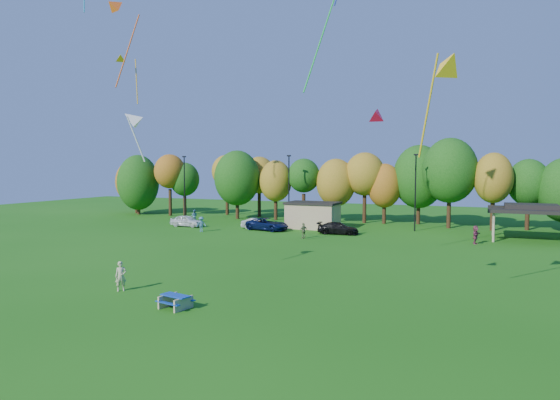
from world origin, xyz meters
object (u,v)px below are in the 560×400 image
at_px(picnic_table, 176,301).
at_px(car_a, 187,221).
at_px(car_b, 257,223).
at_px(kite_flyer, 121,276).
at_px(car_c, 267,224).
at_px(car_d, 338,228).

bearing_deg(picnic_table, car_a, 134.44).
bearing_deg(picnic_table, car_b, 120.20).
distance_m(picnic_table, car_a, 36.90).
height_order(kite_flyer, car_b, kite_flyer).
relative_size(kite_flyer, car_b, 0.49).
distance_m(car_c, car_d, 8.74).
height_order(car_c, car_d, car_c).
relative_size(car_c, car_d, 1.14).
relative_size(kite_flyer, car_c, 0.35).
relative_size(picnic_table, car_b, 0.51).
bearing_deg(car_c, kite_flyer, -161.09).
relative_size(picnic_table, kite_flyer, 1.06).
bearing_deg(car_b, car_a, 83.32).
bearing_deg(car_d, car_a, 87.42).
bearing_deg(car_a, car_c, -85.50).
xyz_separation_m(picnic_table, car_b, (-10.83, 32.92, 0.20)).
height_order(car_b, car_c, car_c).
height_order(car_b, car_d, car_d).
distance_m(picnic_table, car_d, 31.75).
bearing_deg(car_c, picnic_table, -152.37).
relative_size(car_b, car_c, 0.72).
xyz_separation_m(car_a, car_c, (10.93, 0.63, -0.00)).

